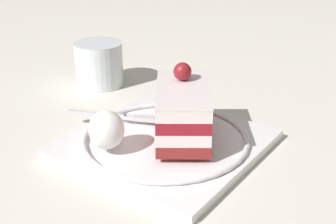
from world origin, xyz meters
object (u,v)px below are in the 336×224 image
Objects in this scene: whipped_cream_dollop at (107,130)px; drink_glass_far at (99,66)px; dessert_plate at (168,141)px; fork at (115,116)px; cake_slice at (182,110)px.

drink_glass_far is at bearing -35.30° from whipped_cream_dollop.
fork is (0.08, 0.02, 0.01)m from dessert_plate.
whipped_cream_dollop is 0.43× the size of fork.
dessert_plate is 0.04m from cake_slice.
cake_slice reaches higher than whipped_cream_dollop.
dessert_plate is 1.90× the size of cake_slice.
fork is (0.10, 0.03, -0.03)m from cake_slice.
fork is 1.37× the size of drink_glass_far.
drink_glass_far reaches higher than whipped_cream_dollop.
whipped_cream_dollop reaches higher than dessert_plate.
cake_slice is 0.10m from fork.
whipped_cream_dollop reaches higher than fork.
drink_glass_far is (0.23, -0.07, 0.02)m from dessert_plate.
whipped_cream_dollop is 0.25m from drink_glass_far.
drink_glass_far reaches higher than dessert_plate.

